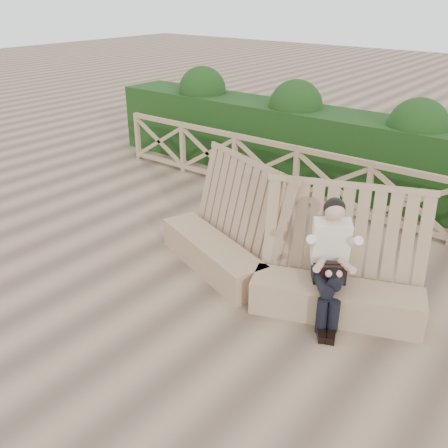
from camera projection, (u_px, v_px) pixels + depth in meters
The scene contains 5 objects.
ground at pixel (205, 295), 6.66m from camera, with size 60.00×60.00×0.00m, color brown.
bench at pixel (273, 262), 6.66m from camera, with size 4.06×1.44×1.58m.
woman at pixel (331, 258), 5.95m from camera, with size 0.76×0.98×1.52m.
guardrail at pixel (330, 183), 8.91m from camera, with size 10.10×0.09×1.10m.
hedge at pixel (360, 156), 9.68m from camera, with size 12.00×1.20×1.50m, color black.
Camera 1 is at (3.67, -4.25, 3.72)m, focal length 40.00 mm.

